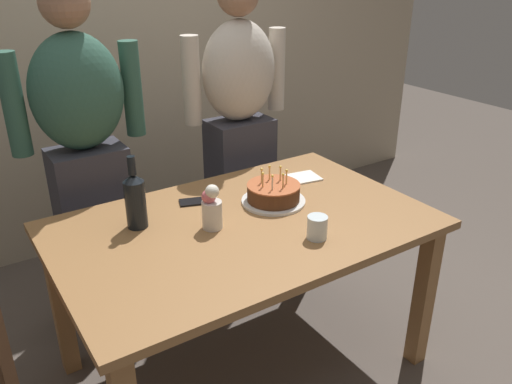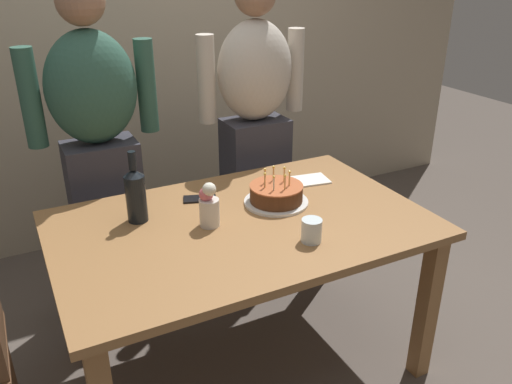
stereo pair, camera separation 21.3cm
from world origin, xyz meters
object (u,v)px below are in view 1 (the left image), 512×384
(wine_bottle, at_px, (135,199))
(napkin_stack, at_px, (301,178))
(birthday_cake, at_px, (273,194))
(person_woman_cardigan, at_px, (240,128))
(person_man_bearded, at_px, (87,158))
(flower_vase, at_px, (212,208))
(water_glass_near, at_px, (317,227))
(cell_phone, at_px, (196,201))

(wine_bottle, xyz_separation_m, napkin_stack, (0.84, 0.03, -0.11))
(birthday_cake, height_order, person_woman_cardigan, person_woman_cardigan)
(birthday_cake, height_order, person_man_bearded, person_man_bearded)
(flower_vase, xyz_separation_m, person_woman_cardigan, (0.55, 0.69, 0.05))
(birthday_cake, relative_size, person_man_bearded, 0.17)
(water_glass_near, bearing_deg, person_woman_cardigan, 75.19)
(birthday_cake, bearing_deg, person_woman_cardigan, 71.01)
(cell_phone, bearing_deg, birthday_cake, -14.29)
(person_woman_cardigan, bearing_deg, wine_bottle, 33.00)
(water_glass_near, distance_m, person_man_bearded, 1.14)
(wine_bottle, height_order, person_man_bearded, person_man_bearded)
(water_glass_near, relative_size, napkin_stack, 0.53)
(cell_phone, height_order, person_woman_cardigan, person_woman_cardigan)
(flower_vase, height_order, person_man_bearded, person_man_bearded)
(water_glass_near, bearing_deg, cell_phone, 114.38)
(napkin_stack, bearing_deg, person_woman_cardigan, 95.42)
(birthday_cake, xyz_separation_m, water_glass_near, (-0.04, -0.35, 0.00))
(cell_phone, xyz_separation_m, napkin_stack, (0.55, -0.04, 0.00))
(birthday_cake, height_order, cell_phone, birthday_cake)
(person_man_bearded, relative_size, person_woman_cardigan, 1.00)
(cell_phone, height_order, flower_vase, flower_vase)
(cell_phone, relative_size, person_woman_cardigan, 0.09)
(cell_phone, xyz_separation_m, flower_vase, (-0.05, -0.24, 0.08))
(wine_bottle, relative_size, person_woman_cardigan, 0.18)
(water_glass_near, relative_size, person_woman_cardigan, 0.05)
(wine_bottle, bearing_deg, cell_phone, 13.37)
(person_woman_cardigan, bearing_deg, flower_vase, 51.22)
(person_woman_cardigan, bearing_deg, person_man_bearded, 0.00)
(birthday_cake, height_order, water_glass_near, birthday_cake)
(wine_bottle, relative_size, napkin_stack, 1.74)
(water_glass_near, height_order, napkin_stack, water_glass_near)
(cell_phone, bearing_deg, flower_vase, -83.37)
(wine_bottle, height_order, flower_vase, wine_bottle)
(birthday_cake, distance_m, cell_phone, 0.34)
(water_glass_near, height_order, wine_bottle, wine_bottle)
(wine_bottle, distance_m, flower_vase, 0.30)
(wine_bottle, distance_m, person_woman_cardigan, 0.95)
(flower_vase, bearing_deg, person_woman_cardigan, 51.22)
(water_glass_near, distance_m, napkin_stack, 0.58)
(birthday_cake, relative_size, cell_phone, 1.95)
(birthday_cake, relative_size, napkin_stack, 1.64)
(flower_vase, relative_size, person_woman_cardigan, 0.11)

